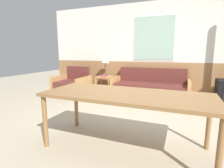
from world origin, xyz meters
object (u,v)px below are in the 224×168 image
side_table (105,79)px  table_lamp (105,61)px  couch (150,89)px  dining_table (126,98)px  armchair (72,86)px

side_table → table_lamp: (-0.02, 0.08, 0.56)m
couch → table_lamp: 1.61m
couch → table_lamp: table_lamp is taller
side_table → table_lamp: table_lamp is taller
dining_table → couch: bearing=93.4°
couch → dining_table: 2.79m
couch → side_table: (-1.40, 0.06, 0.19)m
armchair → side_table: 1.02m
couch → side_table: bearing=177.5°
armchair → side_table: bearing=19.4°
table_lamp → side_table: bearing=-77.2°
table_lamp → dining_table: size_ratio=0.26×
couch → table_lamp: bearing=174.1°
armchair → table_lamp: bearing=23.8°
couch → dining_table: bearing=-86.6°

